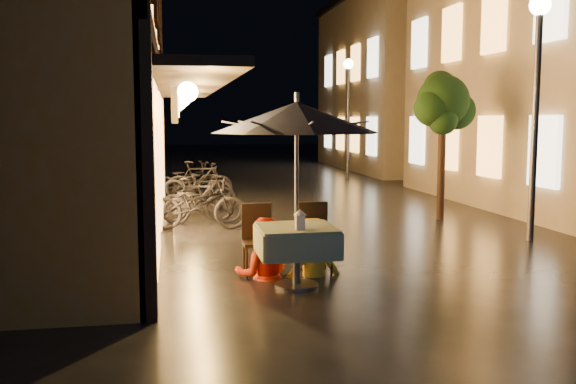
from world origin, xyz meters
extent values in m
plane|color=black|center=(0.00, 0.00, 0.00)|extent=(90.00, 90.00, 0.00)
cube|color=orange|center=(-5.75, 4.00, 3.50)|extent=(4.50, 11.00, 7.00)
cube|color=black|center=(-3.47, 4.00, 3.30)|extent=(0.12, 11.00, 0.35)
cube|color=black|center=(-2.90, 4.00, 2.75)|extent=(1.20, 10.50, 0.12)
cube|color=#EB9C43|center=(-3.44, 8.00, 4.60)|extent=(0.10, 0.90, 1.50)
cube|color=#EB9C43|center=(-3.44, 0.50, 1.40)|extent=(0.10, 2.20, 2.40)
cube|color=#EB9C43|center=(-3.44, 4.00, 1.40)|extent=(0.10, 2.20, 2.40)
cube|color=#EB9C43|center=(-3.44, 7.50, 1.40)|extent=(0.10, 2.20, 2.40)
cube|color=#EB9C43|center=(3.95, 3.20, 1.50)|extent=(0.10, 1.00, 1.40)
cube|color=#EB9C43|center=(3.95, 3.20, 4.30)|extent=(0.10, 1.00, 1.40)
cube|color=#EB9C43|center=(3.95, 5.40, 1.50)|extent=(0.10, 1.00, 1.40)
cube|color=#EB9C43|center=(3.95, 5.40, 4.30)|extent=(0.10, 1.00, 1.40)
cube|color=#EB9C43|center=(3.95, 7.60, 1.50)|extent=(0.10, 1.00, 1.40)
cube|color=#EB9C43|center=(3.95, 7.60, 4.30)|extent=(0.10, 1.00, 1.40)
cube|color=#EB9C43|center=(3.95, 9.80, 1.50)|extent=(0.10, 1.00, 1.40)
cube|color=#EB9C43|center=(3.95, 9.80, 4.30)|extent=(0.10, 1.00, 1.40)
cube|color=tan|center=(7.50, 18.00, 3.50)|extent=(7.00, 10.00, 7.00)
cube|color=#EB9C43|center=(3.95, 14.20, 1.50)|extent=(0.10, 1.00, 1.40)
cube|color=#EB9C43|center=(3.95, 14.20, 4.30)|extent=(0.10, 1.00, 1.40)
cube|color=#EB9C43|center=(3.95, 16.40, 1.50)|extent=(0.10, 1.00, 1.40)
cube|color=#EB9C43|center=(3.95, 16.40, 4.30)|extent=(0.10, 1.00, 1.40)
cube|color=#EB9C43|center=(3.95, 18.60, 1.50)|extent=(0.10, 1.00, 1.40)
cube|color=#EB9C43|center=(3.95, 18.60, 4.30)|extent=(0.10, 1.00, 1.40)
cube|color=#EB9C43|center=(3.95, 20.80, 1.50)|extent=(0.10, 1.00, 1.40)
cube|color=#EB9C43|center=(3.95, 20.80, 4.30)|extent=(0.10, 1.00, 1.40)
cylinder|color=black|center=(2.40, 4.50, 1.10)|extent=(0.16, 0.16, 2.20)
sphere|color=black|center=(2.40, 4.50, 2.50)|extent=(1.10, 1.10, 1.10)
sphere|color=black|center=(2.75, 4.60, 2.30)|extent=(0.80, 0.80, 0.80)
sphere|color=black|center=(2.10, 4.35, 2.35)|extent=(0.76, 0.76, 0.76)
sphere|color=black|center=(2.45, 4.80, 2.80)|extent=(0.70, 0.70, 0.70)
sphere|color=black|center=(2.30, 4.25, 2.10)|extent=(0.60, 0.60, 0.60)
cylinder|color=#59595E|center=(3.00, 2.00, 2.00)|extent=(0.12, 0.12, 4.00)
sphere|color=beige|center=(3.00, 2.00, 4.05)|extent=(0.36, 0.36, 0.36)
cylinder|color=#59595E|center=(3.00, 14.00, 2.00)|extent=(0.12, 0.12, 4.00)
sphere|color=beige|center=(3.00, 14.00, 4.05)|extent=(0.36, 0.36, 0.36)
cylinder|color=#59595E|center=(-1.66, -0.34, 0.36)|extent=(0.10, 0.10, 0.72)
cylinder|color=#59595E|center=(-1.66, -0.34, 0.02)|extent=(0.56, 0.56, 0.04)
cube|color=#2D6136|center=(-1.66, -0.34, 0.75)|extent=(0.95, 0.95, 0.06)
cube|color=#2D6136|center=(-1.19, -0.34, 0.58)|extent=(0.04, 0.95, 0.33)
cube|color=#2D6136|center=(-2.14, -0.34, 0.58)|extent=(0.04, 0.95, 0.33)
cube|color=#2D6136|center=(-1.66, 0.14, 0.58)|extent=(0.95, 0.04, 0.33)
cube|color=#2D6136|center=(-1.66, -0.81, 0.58)|extent=(0.95, 0.04, 0.33)
cylinder|color=#59595E|center=(-1.66, -0.34, 1.15)|extent=(0.05, 0.05, 2.30)
cone|color=black|center=(-1.66, -0.34, 2.15)|extent=(2.13, 2.13, 0.38)
cylinder|color=#59595E|center=(-1.66, -0.34, 2.40)|extent=(0.06, 0.06, 0.12)
cube|color=black|center=(-2.06, 0.31, 0.45)|extent=(0.42, 0.42, 0.05)
cube|color=black|center=(-2.06, 0.50, 0.70)|extent=(0.42, 0.04, 0.55)
cylinder|color=black|center=(-2.24, 0.13, 0.21)|extent=(0.04, 0.04, 0.43)
cylinder|color=black|center=(-1.88, 0.13, 0.21)|extent=(0.04, 0.04, 0.43)
cylinder|color=black|center=(-2.24, 0.49, 0.21)|extent=(0.04, 0.04, 0.43)
cylinder|color=black|center=(-1.88, 0.49, 0.21)|extent=(0.04, 0.04, 0.43)
cube|color=black|center=(-1.26, 0.31, 0.45)|extent=(0.42, 0.42, 0.05)
cube|color=black|center=(-1.26, 0.50, 0.70)|extent=(0.42, 0.04, 0.55)
cylinder|color=black|center=(-1.44, 0.13, 0.21)|extent=(0.04, 0.04, 0.43)
cylinder|color=black|center=(-1.08, 0.13, 0.21)|extent=(0.04, 0.04, 0.43)
cylinder|color=black|center=(-1.44, 0.49, 0.21)|extent=(0.04, 0.04, 0.43)
cylinder|color=black|center=(-1.08, 0.49, 0.21)|extent=(0.04, 0.04, 0.43)
cube|color=white|center=(-1.66, -0.56, 0.87)|extent=(0.11, 0.11, 0.18)
cube|color=#FFD88C|center=(-1.66, -0.56, 0.86)|extent=(0.07, 0.07, 0.12)
cone|color=white|center=(-1.66, -0.56, 0.99)|extent=(0.16, 0.16, 0.07)
imported|color=#F93411|center=(-2.01, 0.25, 0.80)|extent=(0.82, 0.67, 1.59)
imported|color=yellow|center=(-1.33, 0.23, 0.76)|extent=(1.04, 0.66, 1.53)
imported|color=black|center=(-2.71, 4.15, 0.50)|extent=(1.95, 0.84, 0.99)
imported|color=black|center=(-2.72, 5.06, 0.46)|extent=(1.56, 0.53, 0.92)
imported|color=black|center=(-2.60, 4.83, 0.42)|extent=(1.64, 0.65, 0.85)
imported|color=black|center=(-2.46, 6.41, 0.44)|extent=(1.53, 0.75, 0.88)
imported|color=black|center=(-2.58, 8.16, 0.46)|extent=(1.84, 0.87, 0.93)
imported|color=black|center=(-2.51, 8.51, 0.52)|extent=(1.74, 0.49, 1.04)
imported|color=black|center=(-2.83, 9.09, 0.50)|extent=(2.00, 1.23, 0.99)
camera|label=1|loc=(-3.20, -8.20, 2.14)|focal=40.00mm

